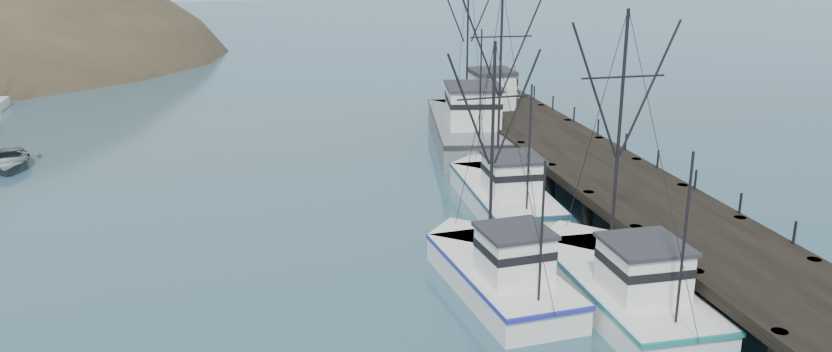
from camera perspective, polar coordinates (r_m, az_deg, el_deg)
The scene contains 8 objects.
pier at distance 47.00m, azimuth 12.41°, elevation 0.64°, with size 6.00×44.00×2.00m.
trawler_near at distance 34.22m, azimuth 14.19°, elevation -7.39°, with size 3.96×11.99×12.11m.
trawler_mid at distance 34.48m, azimuth 5.79°, elevation -6.74°, with size 4.44×10.80×10.73m.
trawler_far at distance 44.67m, azimuth 6.10°, elevation -1.09°, with size 4.21×11.90×12.10m.
work_vessel at distance 57.35m, azimuth 3.72°, elevation 3.50°, with size 7.23×16.61×13.69m.
pier_shed at distance 59.72m, azimuth 5.33°, elevation 6.16°, with size 3.00×3.20×2.80m.
pickup_truck at distance 62.98m, azimuth 5.47°, elevation 6.07°, with size 2.35×5.10×1.42m, color silver.
motorboat at distance 58.02m, azimuth -26.80°, elevation 0.56°, with size 4.12×5.77×1.19m, color slate.
Camera 1 is at (-5.54, -24.71, 14.73)m, focal length 35.00 mm.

